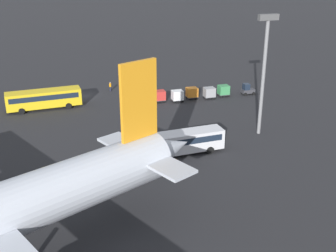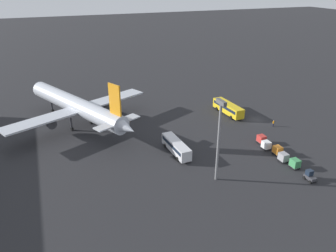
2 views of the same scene
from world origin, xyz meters
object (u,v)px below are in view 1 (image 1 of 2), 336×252
worker_person (110,87)px  cargo_cart_red (159,95)px  shuttle_bus_near (44,98)px  cargo_cart_grey (209,92)px  shuttle_bus_far (183,141)px  baggage_tug (247,90)px  cargo_cart_orange (192,92)px  cargo_cart_green (224,90)px  cargo_cart_white (177,95)px

worker_person → cargo_cart_red: (-7.12, 9.11, 0.32)m
shuttle_bus_near → worker_person: shuttle_bus_near is taller
worker_person → cargo_cart_grey: (-16.21, 10.00, 0.32)m
shuttle_bus_far → baggage_tug: (-19.91, -20.54, -0.87)m
shuttle_bus_near → shuttle_bus_far: bearing=121.7°
cargo_cart_grey → cargo_cart_red: size_ratio=1.00×
cargo_cart_orange → cargo_cart_green: bearing=177.1°
shuttle_bus_near → cargo_cart_white: (-22.51, 3.22, -0.71)m
cargo_cart_red → cargo_cart_orange: bearing=179.7°
cargo_cart_green → cargo_cart_red: 12.12m
shuttle_bus_near → baggage_tug: size_ratio=5.10×
baggage_tug → cargo_cart_grey: size_ratio=1.17×
cargo_cart_red → worker_person: bearing=-52.0°
worker_person → cargo_cart_grey: bearing=148.3°
cargo_cart_white → baggage_tug: bearing=-179.2°
baggage_tug → cargo_cart_orange: size_ratio=1.17×
shuttle_bus_near → cargo_cart_orange: bearing=171.6°
cargo_cart_grey → cargo_cart_orange: size_ratio=1.00×
shuttle_bus_far → baggage_tug: bearing=-136.7°
cargo_cart_grey → cargo_cart_red: 9.13m
cargo_cart_grey → cargo_cart_orange: 3.15m
worker_person → cargo_cart_green: 21.43m
baggage_tug → worker_person: baggage_tug is taller
cargo_cart_grey → cargo_cart_white: (6.06, -0.02, 0.00)m
cargo_cart_white → cargo_cart_red: (3.03, -0.86, 0.00)m
cargo_cart_green → cargo_cart_white: bearing=3.3°
baggage_tug → worker_person: 25.84m
cargo_cart_green → cargo_cart_grey: size_ratio=1.00×
baggage_tug → worker_person: (23.93, -9.77, -0.07)m
shuttle_bus_near → cargo_cart_grey: size_ratio=5.97×
shuttle_bus_near → worker_person: (-12.37, -6.76, -1.03)m
worker_person → cargo_cart_grey: size_ratio=0.84×
cargo_cart_red → cargo_cart_green: bearing=178.4°
cargo_cart_green → cargo_cart_red: bearing=-1.6°
shuttle_bus_far → worker_person: size_ratio=6.28×
cargo_cart_green → baggage_tug: bearing=176.0°
cargo_cart_white → cargo_cart_grey: bearing=179.8°
shuttle_bus_near → cargo_cart_grey: 28.77m
shuttle_bus_far → cargo_cart_red: bearing=-100.9°
worker_person → cargo_cart_green: size_ratio=0.84×
baggage_tug → shuttle_bus_far: bearing=46.3°
baggage_tug → cargo_cart_red: (16.81, -0.66, 0.25)m
cargo_cart_green → cargo_cart_grey: same height
shuttle_bus_far → cargo_cart_white: (-6.13, -20.34, -0.62)m
baggage_tug → worker_person: size_ratio=1.38×
cargo_cart_grey → cargo_cart_red: same height
worker_person → cargo_cart_green: (-19.24, 9.45, 0.32)m
shuttle_bus_far → cargo_cart_green: size_ratio=5.30×
baggage_tug → cargo_cart_orange: baggage_tug is taller
shuttle_bus_far → cargo_cart_orange: size_ratio=5.30×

